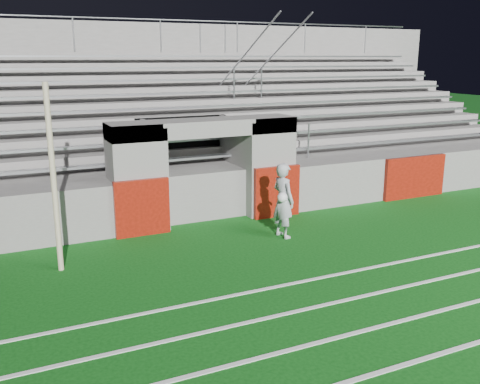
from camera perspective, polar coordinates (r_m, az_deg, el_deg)
ground at (r=10.96m, az=3.08°, el=-7.79°), size 90.00×90.00×0.00m
field_post at (r=10.76m, az=-19.27°, el=1.23°), size 0.11×0.11×3.67m
stadium_structure at (r=17.78m, az=-9.11°, el=5.57°), size 26.00×8.48×5.42m
goalkeeper_with_ball at (r=12.40m, az=4.63°, el=-0.89°), size 0.54×0.72×1.76m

